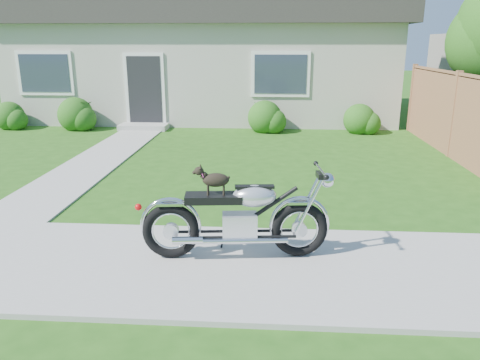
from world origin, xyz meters
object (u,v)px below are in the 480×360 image
potted_plant_right (260,117)px  motorcycle_with_dog (240,217)px  potted_plant_left (80,115)px  fence (454,115)px  house (208,52)px

potted_plant_right → motorcycle_with_dog: bearing=-90.1°
potted_plant_left → potted_plant_right: 5.32m
fence → motorcycle_with_dog: (-4.39, -5.55, -0.40)m
fence → potted_plant_left: (-9.69, 2.80, -0.53)m
fence → motorcycle_with_dog: 7.09m
house → fence: 8.96m
house → motorcycle_with_dog: (1.91, -11.80, -1.62)m
potted_plant_right → motorcycle_with_dog: (-0.02, -8.35, 0.11)m
fence → potted_plant_left: 10.10m
house → potted_plant_right: size_ratio=14.90×
potted_plant_left → motorcycle_with_dog: (5.30, -8.35, 0.12)m
fence → potted_plant_right: 5.21m
potted_plant_right → motorcycle_with_dog: size_ratio=0.38×
house → motorcycle_with_dog: bearing=-80.8°
house → potted_plant_left: bearing=-134.5°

